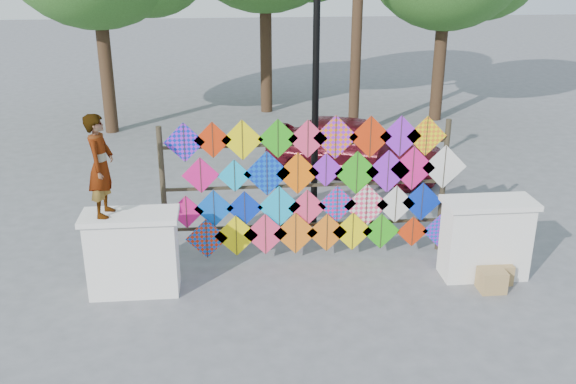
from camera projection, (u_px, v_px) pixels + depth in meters
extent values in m
plane|color=slate|center=(311.00, 277.00, 10.14)|extent=(80.00, 80.00, 0.00)
cube|color=white|center=(133.00, 256.00, 9.50)|extent=(1.30, 0.55, 1.20)
cube|color=white|center=(129.00, 216.00, 9.27)|extent=(1.40, 0.65, 0.08)
cube|color=white|center=(485.00, 241.00, 9.98)|extent=(1.30, 0.55, 1.20)
cube|color=white|center=(490.00, 203.00, 9.75)|extent=(1.40, 0.65, 0.08)
cylinder|color=#322A1C|center=(164.00, 196.00, 10.27)|extent=(0.09, 0.09, 2.30)
cylinder|color=#322A1C|center=(443.00, 186.00, 10.68)|extent=(0.09, 0.09, 2.30)
cube|color=#322A1C|center=(306.00, 225.00, 10.69)|extent=(4.60, 0.04, 0.04)
cube|color=#322A1C|center=(306.00, 185.00, 10.44)|extent=(4.60, 0.04, 0.04)
cube|color=#322A1C|center=(306.00, 144.00, 10.19)|extent=(4.60, 0.04, 0.04)
cube|color=#0729B3|center=(184.00, 142.00, 9.93)|extent=(0.64, 0.01, 0.64)
cube|color=#322A1C|center=(184.00, 143.00, 9.91)|extent=(0.01, 0.01, 0.63)
cube|color=red|center=(213.00, 140.00, 9.96)|extent=(0.59, 0.01, 0.59)
cube|color=#322A1C|center=(213.00, 140.00, 9.94)|extent=(0.01, 0.01, 0.58)
cube|color=yellow|center=(242.00, 140.00, 10.00)|extent=(0.66, 0.01, 0.66)
cube|color=#322A1C|center=(242.00, 140.00, 9.99)|extent=(0.01, 0.01, 0.65)
cube|color=#26A614|center=(278.00, 139.00, 10.05)|extent=(0.64, 0.01, 0.64)
cube|color=#322A1C|center=(278.00, 139.00, 10.04)|extent=(0.01, 0.01, 0.63)
cube|color=#F23462|center=(308.00, 139.00, 10.10)|extent=(0.63, 0.01, 0.63)
cube|color=#322A1C|center=(308.00, 139.00, 10.09)|extent=(0.01, 0.01, 0.62)
cube|color=orange|center=(336.00, 137.00, 10.13)|extent=(0.72, 0.01, 0.72)
cube|color=#322A1C|center=(336.00, 137.00, 10.12)|extent=(0.01, 0.01, 0.71)
cube|color=red|center=(370.00, 137.00, 10.18)|extent=(0.70, 0.01, 0.70)
cube|color=#322A1C|center=(371.00, 137.00, 10.17)|extent=(0.01, 0.01, 0.69)
cube|color=#901DDB|center=(401.00, 136.00, 10.23)|extent=(0.68, 0.01, 0.68)
cube|color=#322A1C|center=(401.00, 136.00, 10.22)|extent=(0.01, 0.01, 0.67)
cube|color=yellow|center=(427.00, 136.00, 10.27)|extent=(0.66, 0.01, 0.66)
cube|color=#322A1C|center=(427.00, 136.00, 10.26)|extent=(0.01, 0.01, 0.65)
cube|color=#DB1470|center=(201.00, 175.00, 10.10)|extent=(0.60, 0.01, 0.60)
cube|color=#322A1C|center=(201.00, 176.00, 10.09)|extent=(0.01, 0.01, 0.59)
cube|color=#0DAADF|center=(235.00, 176.00, 10.16)|extent=(0.54, 0.01, 0.54)
cube|color=#322A1C|center=(235.00, 176.00, 10.15)|extent=(0.01, 0.01, 0.53)
cube|color=#0729B3|center=(267.00, 173.00, 10.19)|extent=(0.75, 0.01, 0.75)
cube|color=#322A1C|center=(267.00, 174.00, 10.18)|extent=(0.01, 0.01, 0.74)
cube|color=#FF6408|center=(298.00, 173.00, 10.24)|extent=(0.70, 0.01, 0.70)
cube|color=#322A1C|center=(298.00, 174.00, 10.23)|extent=(0.01, 0.01, 0.69)
cube|color=#901DDB|center=(326.00, 170.00, 10.27)|extent=(0.57, 0.01, 0.57)
cube|color=#322A1C|center=(326.00, 170.00, 10.26)|extent=(0.01, 0.01, 0.56)
cube|color=#26A614|center=(357.00, 173.00, 10.34)|extent=(0.74, 0.01, 0.74)
cube|color=#322A1C|center=(357.00, 173.00, 10.33)|extent=(0.01, 0.01, 0.72)
cube|color=#901DDB|center=(388.00, 171.00, 10.38)|extent=(0.73, 0.01, 0.73)
cube|color=#322A1C|center=(388.00, 172.00, 10.37)|extent=(0.01, 0.01, 0.72)
cube|color=#DB1470|center=(413.00, 168.00, 10.40)|extent=(0.75, 0.01, 0.75)
cube|color=#322A1C|center=(413.00, 169.00, 10.39)|extent=(0.01, 0.01, 0.74)
cube|color=silver|center=(444.00, 167.00, 10.45)|extent=(0.75, 0.01, 0.75)
cube|color=#322A1C|center=(445.00, 167.00, 10.44)|extent=(0.01, 0.01, 0.73)
cube|color=#DB1470|center=(186.00, 212.00, 10.25)|extent=(0.56, 0.01, 0.56)
cube|color=#322A1C|center=(186.00, 212.00, 10.24)|extent=(0.01, 0.01, 0.55)
cube|color=blue|center=(214.00, 208.00, 10.28)|extent=(0.64, 0.01, 0.64)
cube|color=#322A1C|center=(214.00, 209.00, 10.27)|extent=(0.01, 0.01, 0.63)
cube|color=#0729B3|center=(245.00, 208.00, 10.33)|extent=(0.59, 0.01, 0.59)
cube|color=#322A1C|center=(245.00, 209.00, 10.32)|extent=(0.01, 0.01, 0.58)
cube|color=#0DAADF|center=(279.00, 206.00, 10.37)|extent=(0.71, 0.01, 0.71)
cube|color=#322A1C|center=(279.00, 207.00, 10.36)|extent=(0.01, 0.01, 0.69)
cube|color=#F23462|center=(307.00, 208.00, 10.43)|extent=(0.63, 0.01, 0.63)
cube|color=#322A1C|center=(307.00, 208.00, 10.42)|extent=(0.01, 0.01, 0.62)
cube|color=#DB1470|center=(337.00, 204.00, 10.46)|extent=(0.64, 0.01, 0.64)
cube|color=#322A1C|center=(337.00, 204.00, 10.45)|extent=(0.01, 0.01, 0.63)
cube|color=#F23462|center=(366.00, 205.00, 10.52)|extent=(0.75, 0.01, 0.75)
cube|color=#322A1C|center=(366.00, 206.00, 10.50)|extent=(0.01, 0.01, 0.74)
cube|color=silver|center=(396.00, 204.00, 10.56)|extent=(0.65, 0.01, 0.65)
cube|color=#322A1C|center=(396.00, 205.00, 10.55)|extent=(0.01, 0.01, 0.64)
cube|color=#0729B3|center=(422.00, 202.00, 10.59)|extent=(0.68, 0.01, 0.68)
cube|color=#322A1C|center=(422.00, 202.00, 10.58)|extent=(0.01, 0.01, 0.67)
cube|color=red|center=(207.00, 239.00, 10.41)|extent=(0.69, 0.01, 0.69)
cube|color=#322A1C|center=(207.00, 239.00, 10.40)|extent=(0.01, 0.01, 0.68)
cube|color=yellow|center=(236.00, 236.00, 10.44)|extent=(0.72, 0.01, 0.72)
cube|color=#322A1C|center=(236.00, 236.00, 10.43)|extent=(0.01, 0.01, 0.70)
cube|color=#F23462|center=(265.00, 234.00, 10.48)|extent=(0.72, 0.01, 0.72)
cube|color=#322A1C|center=(265.00, 234.00, 10.47)|extent=(0.01, 0.01, 0.71)
cube|color=orange|center=(296.00, 233.00, 10.53)|extent=(0.73, 0.01, 0.73)
cube|color=#322A1C|center=(296.00, 234.00, 10.52)|extent=(0.01, 0.01, 0.72)
cube|color=orange|center=(327.00, 233.00, 10.58)|extent=(0.67, 0.01, 0.67)
cube|color=#322A1C|center=(327.00, 233.00, 10.57)|extent=(0.01, 0.01, 0.66)
cube|color=yellow|center=(353.00, 231.00, 10.62)|extent=(0.68, 0.01, 0.68)
cube|color=#322A1C|center=(353.00, 232.00, 10.61)|extent=(0.01, 0.01, 0.67)
cube|color=#26A614|center=(381.00, 231.00, 10.67)|extent=(0.63, 0.01, 0.63)
cube|color=#322A1C|center=(381.00, 232.00, 10.65)|extent=(0.01, 0.01, 0.62)
cube|color=red|center=(413.00, 232.00, 10.72)|extent=(0.54, 0.01, 0.54)
cube|color=#322A1C|center=(413.00, 232.00, 10.71)|extent=(0.01, 0.01, 0.53)
cube|color=blue|center=(440.00, 231.00, 10.77)|extent=(0.60, 0.01, 0.60)
cube|color=#322A1C|center=(440.00, 231.00, 10.76)|extent=(0.01, 0.01, 0.59)
cylinder|color=#402E1B|center=(106.00, 63.00, 17.42)|extent=(0.36, 0.36, 3.85)
cylinder|color=#402E1B|center=(266.00, 45.00, 19.63)|extent=(0.36, 0.36, 4.12)
cylinder|color=#402E1B|center=(439.00, 60.00, 18.78)|extent=(0.36, 0.36, 3.58)
cylinder|color=#402E1B|center=(357.00, 34.00, 16.79)|extent=(0.28, 0.28, 5.50)
imported|color=#99999E|center=(101.00, 165.00, 8.96)|extent=(0.43, 0.59, 1.49)
imported|color=#580F1A|center=(354.00, 147.00, 14.41)|extent=(4.30, 3.11, 1.36)
cylinder|color=black|center=(315.00, 116.00, 11.28)|extent=(0.12, 0.12, 4.20)
cube|color=#A88251|center=(492.00, 280.00, 9.69)|extent=(0.38, 0.34, 0.34)
cube|color=#A88251|center=(498.00, 272.00, 9.94)|extent=(0.38, 0.35, 0.32)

